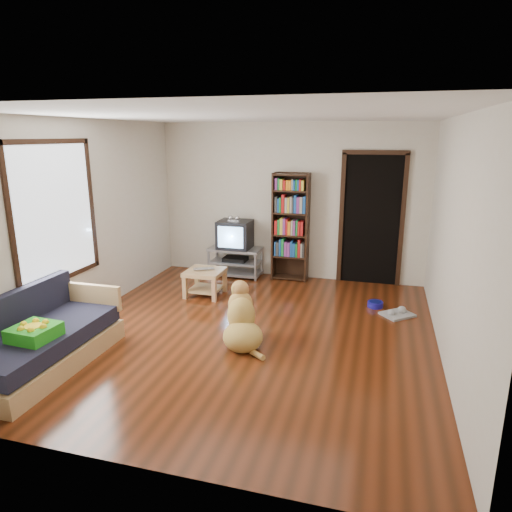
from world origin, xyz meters
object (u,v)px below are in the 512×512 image
(sofa, at_px, (41,343))
(coffee_table, at_px, (205,278))
(bookshelf, at_px, (291,221))
(dog_bowl, at_px, (375,304))
(grey_rag, at_px, (397,314))
(laptop, at_px, (204,270))
(green_cushion, at_px, (34,332))
(tv_stand, at_px, (235,261))
(dog, at_px, (242,322))
(crt_tv, at_px, (235,234))

(sofa, height_order, coffee_table, sofa)
(sofa, xyz_separation_m, coffee_table, (0.84, 2.55, 0.02))
(bookshelf, relative_size, sofa, 1.00)
(dog_bowl, distance_m, bookshelf, 2.01)
(grey_rag, relative_size, bookshelf, 0.22)
(laptop, relative_size, bookshelf, 0.17)
(green_cushion, relative_size, tv_stand, 0.45)
(laptop, bearing_deg, bookshelf, 21.53)
(tv_stand, height_order, coffee_table, tv_stand)
(grey_rag, height_order, coffee_table, coffee_table)
(grey_rag, height_order, sofa, sofa)
(dog, bearing_deg, bookshelf, 89.18)
(sofa, xyz_separation_m, dog, (1.89, 1.09, 0.01))
(green_cushion, relative_size, crt_tv, 0.70)
(dog_bowl, height_order, tv_stand, tv_stand)
(crt_tv, distance_m, bookshelf, 0.99)
(green_cushion, height_order, grey_rag, green_cushion)
(sofa, bearing_deg, crt_tv, 75.07)
(grey_rag, relative_size, dog, 0.48)
(laptop, distance_m, bookshelf, 1.72)
(bookshelf, bearing_deg, dog, -90.82)
(crt_tv, xyz_separation_m, dog, (0.91, -2.56, -0.47))
(tv_stand, relative_size, crt_tv, 1.55)
(green_cushion, height_order, crt_tv, crt_tv)
(sofa, bearing_deg, bookshelf, 62.68)
(grey_rag, height_order, dog, dog)
(green_cushion, relative_size, dog_bowl, 1.83)
(green_cushion, xyz_separation_m, tv_stand, (0.85, 3.83, -0.22))
(dog_bowl, relative_size, sofa, 0.12)
(green_cushion, bearing_deg, dog_bowl, 45.62)
(tv_stand, bearing_deg, crt_tv, 90.00)
(dog_bowl, bearing_deg, crt_tv, 159.01)
(crt_tv, bearing_deg, grey_rag, -23.44)
(dog_bowl, relative_size, grey_rag, 0.55)
(dog_bowl, relative_size, crt_tv, 0.38)
(grey_rag, distance_m, bookshelf, 2.37)
(grey_rag, xyz_separation_m, tv_stand, (-2.71, 1.15, 0.25))
(crt_tv, xyz_separation_m, sofa, (-0.97, -3.65, -0.48))
(green_cushion, distance_m, dog_bowl, 4.40)
(dog, bearing_deg, coffee_table, 125.63)
(grey_rag, bearing_deg, dog_bowl, 140.19)
(grey_rag, xyz_separation_m, coffee_table, (-2.84, 0.07, 0.27))
(grey_rag, bearing_deg, dog, -142.24)
(laptop, distance_m, grey_rag, 2.87)
(crt_tv, bearing_deg, dog_bowl, -20.99)
(laptop, height_order, tv_stand, tv_stand)
(tv_stand, bearing_deg, dog_bowl, -20.53)
(sofa, bearing_deg, tv_stand, 74.98)
(laptop, height_order, dog_bowl, laptop)
(sofa, distance_m, dog, 2.18)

